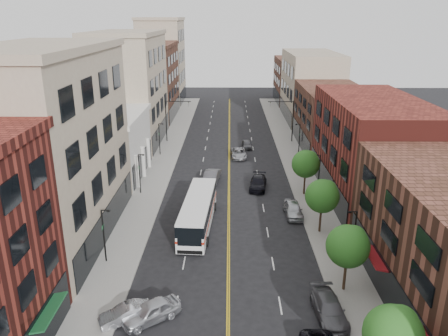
{
  "coord_description": "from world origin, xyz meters",
  "views": [
    {
      "loc": [
        0.05,
        -26.16,
        20.99
      ],
      "look_at": [
        -0.55,
        19.63,
        5.0
      ],
      "focal_mm": 35.0,
      "sensor_mm": 36.0,
      "label": 1
    }
  ],
  "objects_px": {
    "car_lane_c": "(247,144)",
    "car_lane_behind": "(212,175)",
    "city_bus": "(198,211)",
    "car_lane_b": "(239,153)",
    "car_angle_a": "(151,311)",
    "car_angle_b": "(126,314)",
    "car_parked_far": "(293,209)",
    "car_lane_a": "(258,183)",
    "car_parked_mid": "(329,309)"
  },
  "relations": [
    {
      "from": "car_lane_c",
      "to": "car_lane_behind",
      "type": "bearing_deg",
      "value": -112.61
    },
    {
      "from": "city_bus",
      "to": "car_lane_b",
      "type": "height_order",
      "value": "city_bus"
    },
    {
      "from": "city_bus",
      "to": "car_angle_a",
      "type": "distance_m",
      "value": 15.25
    },
    {
      "from": "car_angle_a",
      "to": "car_angle_b",
      "type": "relative_size",
      "value": 1.16
    },
    {
      "from": "car_angle_b",
      "to": "car_lane_b",
      "type": "distance_m",
      "value": 39.96
    },
    {
      "from": "city_bus",
      "to": "car_parked_far",
      "type": "distance_m",
      "value": 10.76
    },
    {
      "from": "car_lane_a",
      "to": "car_lane_b",
      "type": "distance_m",
      "value": 13.12
    },
    {
      "from": "car_lane_c",
      "to": "car_lane_b",
      "type": "bearing_deg",
      "value": -109.75
    },
    {
      "from": "car_parked_far",
      "to": "car_angle_b",
      "type": "bearing_deg",
      "value": -130.8
    },
    {
      "from": "car_angle_a",
      "to": "car_lane_c",
      "type": "xyz_separation_m",
      "value": [
        8.56,
        44.07,
        -0.12
      ]
    },
    {
      "from": "city_bus",
      "to": "car_parked_mid",
      "type": "bearing_deg",
      "value": -50.5
    },
    {
      "from": "car_lane_behind",
      "to": "car_lane_b",
      "type": "bearing_deg",
      "value": -102.51
    },
    {
      "from": "car_angle_a",
      "to": "car_lane_c",
      "type": "height_order",
      "value": "car_angle_a"
    },
    {
      "from": "car_lane_a",
      "to": "car_parked_far",
      "type": "bearing_deg",
      "value": -59.67
    },
    {
      "from": "car_lane_c",
      "to": "city_bus",
      "type": "bearing_deg",
      "value": -106.12
    },
    {
      "from": "car_parked_mid",
      "to": "car_lane_behind",
      "type": "relative_size",
      "value": 1.0
    },
    {
      "from": "car_angle_b",
      "to": "car_lane_c",
      "type": "bearing_deg",
      "value": 138.02
    },
    {
      "from": "car_lane_behind",
      "to": "car_lane_a",
      "type": "xyz_separation_m",
      "value": [
        6.0,
        -2.52,
        -0.09
      ]
    },
    {
      "from": "car_parked_mid",
      "to": "car_angle_a",
      "type": "bearing_deg",
      "value": 178.88
    },
    {
      "from": "city_bus",
      "to": "car_lane_a",
      "type": "distance_m",
      "value": 12.97
    },
    {
      "from": "car_parked_far",
      "to": "car_lane_c",
      "type": "distance_m",
      "value": 26.59
    },
    {
      "from": "car_angle_a",
      "to": "car_angle_b",
      "type": "distance_m",
      "value": 1.81
    },
    {
      "from": "car_lane_behind",
      "to": "car_lane_c",
      "type": "xyz_separation_m",
      "value": [
        5.22,
        15.63,
        -0.18
      ]
    },
    {
      "from": "car_parked_far",
      "to": "car_lane_behind",
      "type": "distance_m",
      "value": 14.19
    },
    {
      "from": "city_bus",
      "to": "car_lane_a",
      "type": "relative_size",
      "value": 2.47
    },
    {
      "from": "car_parked_mid",
      "to": "car_parked_far",
      "type": "xyz_separation_m",
      "value": [
        -0.26,
        17.32,
        0.05
      ]
    },
    {
      "from": "car_angle_a",
      "to": "car_lane_b",
      "type": "bearing_deg",
      "value": 132.83
    },
    {
      "from": "car_parked_mid",
      "to": "car_lane_a",
      "type": "xyz_separation_m",
      "value": [
        -3.66,
        25.42,
        0.01
      ]
    },
    {
      "from": "car_lane_a",
      "to": "car_lane_c",
      "type": "relative_size",
      "value": 1.33
    },
    {
      "from": "car_angle_a",
      "to": "car_lane_a",
      "type": "xyz_separation_m",
      "value": [
        9.34,
        25.91,
        -0.03
      ]
    },
    {
      "from": "car_lane_c",
      "to": "car_parked_mid",
      "type": "bearing_deg",
      "value": -88.33
    },
    {
      "from": "car_parked_mid",
      "to": "car_lane_b",
      "type": "distance_m",
      "value": 38.8
    },
    {
      "from": "car_parked_mid",
      "to": "car_lane_behind",
      "type": "bearing_deg",
      "value": 105.77
    },
    {
      "from": "city_bus",
      "to": "car_lane_b",
      "type": "xyz_separation_m",
      "value": [
        4.7,
        23.83,
        -1.14
      ]
    },
    {
      "from": "car_lane_behind",
      "to": "car_lane_b",
      "type": "distance_m",
      "value": 11.07
    },
    {
      "from": "car_lane_a",
      "to": "car_angle_b",
      "type": "bearing_deg",
      "value": -105.58
    },
    {
      "from": "car_lane_behind",
      "to": "car_parked_far",
      "type": "bearing_deg",
      "value": 138.84
    },
    {
      "from": "car_angle_b",
      "to": "car_lane_behind",
      "type": "bearing_deg",
      "value": 141.02
    },
    {
      "from": "city_bus",
      "to": "car_lane_b",
      "type": "distance_m",
      "value": 24.31
    },
    {
      "from": "car_angle_a",
      "to": "car_lane_behind",
      "type": "distance_m",
      "value": 28.63
    },
    {
      "from": "car_lane_behind",
      "to": "car_lane_b",
      "type": "height_order",
      "value": "car_lane_behind"
    },
    {
      "from": "car_angle_b",
      "to": "car_lane_behind",
      "type": "height_order",
      "value": "car_lane_behind"
    },
    {
      "from": "car_angle_b",
      "to": "car_parked_mid",
      "type": "xyz_separation_m",
      "value": [
        14.8,
        0.6,
        0.09
      ]
    },
    {
      "from": "car_angle_a",
      "to": "car_lane_b",
      "type": "relative_size",
      "value": 0.89
    },
    {
      "from": "car_angle_a",
      "to": "car_parked_far",
      "type": "bearing_deg",
      "value": 107.62
    },
    {
      "from": "car_lane_behind",
      "to": "car_lane_a",
      "type": "distance_m",
      "value": 6.51
    },
    {
      "from": "car_angle_a",
      "to": "car_lane_c",
      "type": "distance_m",
      "value": 44.9
    },
    {
      "from": "car_parked_mid",
      "to": "car_lane_c",
      "type": "bearing_deg",
      "value": 92.52
    },
    {
      "from": "car_angle_b",
      "to": "car_parked_mid",
      "type": "height_order",
      "value": "car_parked_mid"
    },
    {
      "from": "car_parked_mid",
      "to": "car_lane_b",
      "type": "bearing_deg",
      "value": 95.45
    }
  ]
}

